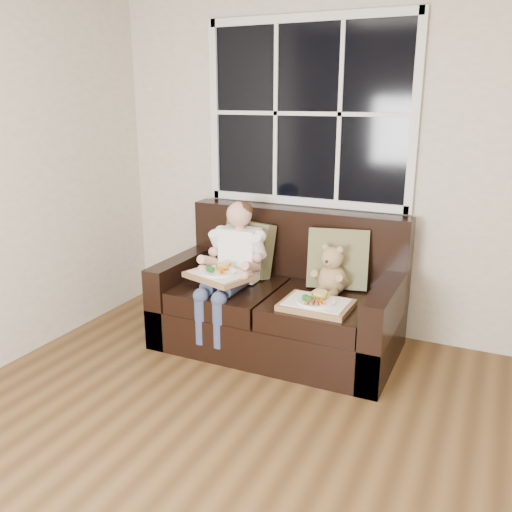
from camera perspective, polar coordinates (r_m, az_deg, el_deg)
The scene contains 9 objects.
room_walls at distance 1.61m, azimuth -2.18°, elevation 10.04°, with size 4.52×5.02×2.71m.
window_back at distance 4.15m, azimuth 5.45°, elevation 14.70°, with size 1.62×0.04×1.37m.
loveseat at distance 3.99m, azimuth 2.65°, elevation -5.06°, with size 1.70×0.92×0.96m.
pillow_left at distance 4.15m, azimuth -0.82°, elevation 0.82°, with size 0.44×0.27×0.42m.
pillow_right at distance 3.90m, azimuth 8.63°, elevation -0.27°, with size 0.46×0.28×0.44m.
child at distance 3.90m, azimuth -2.37°, elevation -0.15°, with size 0.41×0.60×0.93m.
teddy_bear at distance 3.78m, azimuth 7.98°, elevation -1.84°, with size 0.23×0.28×0.36m.
tray_left at distance 3.81m, azimuth -3.85°, elevation -1.89°, with size 0.51×0.45×0.10m.
tray_right at distance 3.55m, azimuth 6.39°, elevation -4.98°, with size 0.45×0.35×0.10m.
Camera 1 is at (0.73, -1.42, 1.77)m, focal length 38.00 mm.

